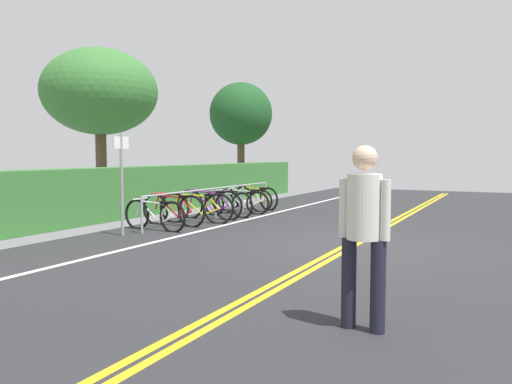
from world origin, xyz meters
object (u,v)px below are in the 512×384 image
at_px(bike_rack, 216,195).
at_px(bicycle_7, 256,198).
at_px(bicycle_1, 173,210).
at_px(tree_far_right, 241,114).
at_px(bicycle_6, 245,200).
at_px(bicycle_5, 241,202).
at_px(pedestrian, 364,224).
at_px(tree_mid, 100,92).
at_px(bicycle_2, 197,208).
at_px(bicycle_0, 154,215).
at_px(bicycle_3, 209,204).
at_px(bicycle_4, 228,204).
at_px(sign_post_near, 122,174).

relative_size(bike_rack, bicycle_7, 3.52).
distance_m(bicycle_1, tree_far_right, 10.01).
xyz_separation_m(bike_rack, tree_far_right, (7.39, 3.23, 2.67)).
relative_size(bicycle_1, bicycle_6, 1.08).
height_order(bicycle_5, pedestrian, pedestrian).
relative_size(bicycle_5, tree_mid, 0.34).
bearing_deg(bicycle_1, bicycle_7, -0.97).
xyz_separation_m(bicycle_2, pedestrian, (-5.69, -5.54, 0.63)).
xyz_separation_m(bicycle_0, bicycle_5, (3.56, -0.18, -0.01)).
height_order(bicycle_0, tree_mid, tree_mid).
distance_m(bicycle_3, tree_far_right, 8.80).
height_order(bicycle_3, bicycle_6, bicycle_3).
xyz_separation_m(bike_rack, bicycle_4, (0.39, -0.14, -0.25)).
relative_size(bicycle_6, sign_post_near, 0.81).
bearing_deg(bicycle_0, tree_mid, 55.29).
distance_m(sign_post_near, tree_mid, 5.96).
height_order(bicycle_6, tree_far_right, tree_far_right).
height_order(bicycle_2, sign_post_near, sign_post_near).
height_order(bicycle_1, bicycle_4, bicycle_1).
bearing_deg(bicycle_7, bicycle_6, -179.20).
xyz_separation_m(bicycle_4, bicycle_6, (1.29, 0.18, -0.01)).
bearing_deg(bicycle_5, bike_rack, 172.47).
xyz_separation_m(bicycle_0, bicycle_4, (2.87, -0.18, 0.00)).
bearing_deg(bicycle_5, pedestrian, -144.88).
bearing_deg(bicycle_7, bicycle_5, -171.49).
relative_size(bicycle_7, tree_far_right, 0.37).
height_order(bicycle_4, tree_mid, tree_mid).
bearing_deg(bicycle_1, bicycle_0, -173.81).
bearing_deg(bicycle_6, bicycle_3, -179.39).
relative_size(bicycle_7, pedestrian, 0.98).
xyz_separation_m(bicycle_3, tree_far_right, (7.67, 3.21, 2.88)).
distance_m(bike_rack, bicycle_7, 2.42).
relative_size(pedestrian, sign_post_near, 0.84).
xyz_separation_m(bike_rack, bicycle_1, (-1.67, 0.12, -0.22)).
distance_m(bike_rack, bicycle_6, 1.70).
xyz_separation_m(bicycle_3, bicycle_7, (2.68, 0.03, -0.03)).
xyz_separation_m(bicycle_3, pedestrian, (-6.45, -5.66, 0.62)).
distance_m(bicycle_1, bicycle_5, 2.77).
bearing_deg(pedestrian, bicycle_2, 44.25).
bearing_deg(bicycle_3, tree_far_right, 22.70).
bearing_deg(tree_mid, bicycle_6, -73.22).
bearing_deg(tree_far_right, bicycle_0, -162.05).
bearing_deg(bicycle_4, bike_rack, 160.49).
relative_size(bicycle_3, bicycle_5, 1.15).
height_order(bike_rack, pedestrian, pedestrian).
height_order(bicycle_2, bicycle_6, bicycle_2).
bearing_deg(bicycle_0, bicycle_2, -5.37).
relative_size(bike_rack, tree_mid, 1.25).
bearing_deg(sign_post_near, bicycle_5, -3.95).
bearing_deg(bicycle_1, tree_mid, 62.92).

